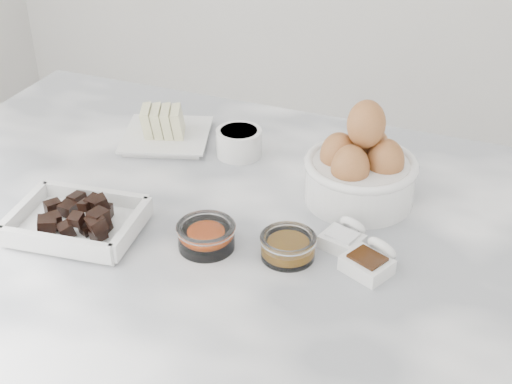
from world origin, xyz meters
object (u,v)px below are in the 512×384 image
(honey_bowl, at_px, (288,246))
(zest_bowl, at_px, (206,235))
(egg_bowl, at_px, (361,169))
(salt_spoon, at_px, (345,237))
(sugar_ramekin, at_px, (239,141))
(chocolate_dish, at_px, (77,219))
(butter_plate, at_px, (165,129))
(vanilla_spoon, at_px, (371,260))

(honey_bowl, bearing_deg, zest_bowl, -169.43)
(egg_bowl, relative_size, salt_spoon, 2.27)
(egg_bowl, distance_m, salt_spoon, 0.13)
(sugar_ramekin, relative_size, zest_bowl, 0.93)
(chocolate_dish, relative_size, salt_spoon, 2.58)
(butter_plate, height_order, vanilla_spoon, butter_plate)
(vanilla_spoon, bearing_deg, zest_bowl, -171.25)
(honey_bowl, xyz_separation_m, vanilla_spoon, (0.11, 0.01, -0.00))
(salt_spoon, bearing_deg, vanilla_spoon, -40.69)
(chocolate_dish, relative_size, butter_plate, 1.05)
(vanilla_spoon, bearing_deg, butter_plate, 152.03)
(chocolate_dish, height_order, zest_bowl, chocolate_dish)
(sugar_ramekin, xyz_separation_m, salt_spoon, (0.24, -0.19, -0.01))
(chocolate_dish, relative_size, honey_bowl, 2.51)
(chocolate_dish, height_order, egg_bowl, egg_bowl)
(honey_bowl, height_order, zest_bowl, zest_bowl)
(salt_spoon, bearing_deg, honey_bowl, -140.08)
(butter_plate, distance_m, zest_bowl, 0.34)
(chocolate_dish, bearing_deg, zest_bowl, 10.67)
(vanilla_spoon, height_order, salt_spoon, vanilla_spoon)
(sugar_ramekin, bearing_deg, zest_bowl, -76.54)
(salt_spoon, bearing_deg, sugar_ramekin, 142.00)
(egg_bowl, height_order, vanilla_spoon, egg_bowl)
(butter_plate, bearing_deg, honey_bowl, -37.23)
(egg_bowl, height_order, salt_spoon, egg_bowl)
(egg_bowl, bearing_deg, butter_plate, 170.34)
(butter_plate, height_order, egg_bowl, egg_bowl)
(sugar_ramekin, height_order, egg_bowl, egg_bowl)
(egg_bowl, distance_m, zest_bowl, 0.26)
(vanilla_spoon, relative_size, salt_spoon, 1.15)
(butter_plate, height_order, salt_spoon, butter_plate)
(butter_plate, distance_m, honey_bowl, 0.40)
(egg_bowl, relative_size, vanilla_spoon, 1.97)
(chocolate_dish, xyz_separation_m, sugar_ramekin, (0.13, 0.30, 0.00))
(butter_plate, relative_size, salt_spoon, 2.46)
(sugar_ramekin, height_order, zest_bowl, sugar_ramekin)
(butter_plate, bearing_deg, salt_spoon, -26.13)
(butter_plate, bearing_deg, sugar_ramekin, 0.01)
(butter_plate, relative_size, zest_bowl, 2.24)
(sugar_ramekin, xyz_separation_m, honey_bowl, (0.18, -0.24, -0.01))
(chocolate_dish, height_order, vanilla_spoon, chocolate_dish)
(honey_bowl, bearing_deg, butter_plate, 142.77)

